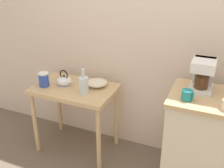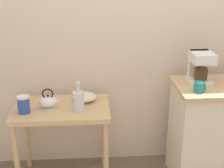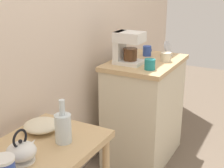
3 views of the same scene
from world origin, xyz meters
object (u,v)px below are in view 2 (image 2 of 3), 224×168
(bowl_stoneware, at_px, (84,97))
(mug_dark_teal, at_px, (199,87))
(coffee_maker, at_px, (200,65))
(teakettle, at_px, (48,102))
(canister_enamel, at_px, (24,104))
(glass_carafe_vase, at_px, (79,100))

(bowl_stoneware, relative_size, mug_dark_teal, 2.32)
(bowl_stoneware, height_order, mug_dark_teal, mug_dark_teal)
(coffee_maker, xyz_separation_m, mug_dark_teal, (-0.07, -0.23, -0.10))
(coffee_maker, bearing_deg, teakettle, -177.69)
(bowl_stoneware, distance_m, canister_enamel, 0.53)
(canister_enamel, bearing_deg, mug_dark_teal, -4.12)
(coffee_maker, relative_size, mug_dark_teal, 2.90)
(glass_carafe_vase, relative_size, coffee_maker, 0.95)
(mug_dark_teal, bearing_deg, coffee_maker, 72.39)
(teakettle, bearing_deg, bowl_stoneware, 23.10)
(canister_enamel, relative_size, coffee_maker, 0.55)
(bowl_stoneware, distance_m, mug_dark_teal, 0.98)
(canister_enamel, bearing_deg, teakettle, 23.16)
(glass_carafe_vase, bearing_deg, canister_enamel, -177.91)
(glass_carafe_vase, distance_m, mug_dark_teal, 0.97)
(bowl_stoneware, xyz_separation_m, glass_carafe_vase, (-0.04, -0.19, 0.05))
(canister_enamel, height_order, mug_dark_teal, mug_dark_teal)
(coffee_maker, bearing_deg, glass_carafe_vase, -173.57)
(teakettle, bearing_deg, glass_carafe_vase, -14.23)
(glass_carafe_vase, distance_m, canister_enamel, 0.44)
(glass_carafe_vase, height_order, mug_dark_teal, mug_dark_teal)
(glass_carafe_vase, bearing_deg, coffee_maker, 6.43)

